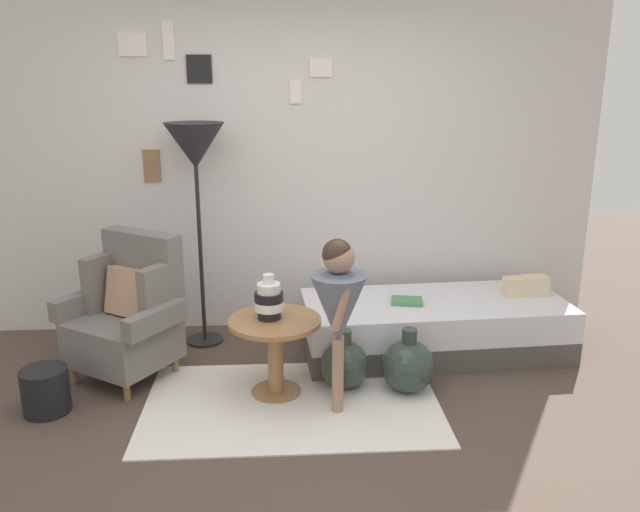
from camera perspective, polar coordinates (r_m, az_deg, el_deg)
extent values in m
plane|color=#4C3D33|center=(3.60, -1.51, -17.46)|extent=(12.00, 12.00, 0.00)
cube|color=silver|center=(5.00, -2.45, 8.07)|extent=(4.80, 0.10, 2.60)
cube|color=white|center=(5.02, -16.49, 17.73)|extent=(0.20, 0.02, 0.16)
cube|color=beige|center=(5.01, -16.50, 17.73)|extent=(0.16, 0.01, 0.12)
cube|color=white|center=(4.91, 0.08, 16.54)|extent=(0.16, 0.02, 0.13)
cube|color=beige|center=(4.91, 0.08, 16.54)|extent=(0.13, 0.01, 0.10)
cube|color=white|center=(4.90, -2.21, 14.46)|extent=(0.09, 0.02, 0.16)
cube|color=#B7B7AD|center=(4.90, -2.20, 14.46)|extent=(0.07, 0.01, 0.12)
cube|color=olive|center=(5.04, -14.86, 7.84)|extent=(0.13, 0.02, 0.24)
cube|color=silver|center=(5.03, -14.87, 7.83)|extent=(0.10, 0.01, 0.19)
cube|color=black|center=(4.93, -10.79, 16.17)|extent=(0.18, 0.02, 0.20)
cube|color=#B4B4AC|center=(4.93, -10.80, 16.17)|extent=(0.14, 0.01, 0.16)
cube|color=white|center=(4.97, -13.45, 18.28)|extent=(0.08, 0.02, 0.26)
cube|color=#A0A09D|center=(4.97, -13.46, 18.28)|extent=(0.06, 0.01, 0.20)
cube|color=silver|center=(4.07, -2.52, -13.08)|extent=(1.83, 1.13, 0.01)
cylinder|color=olive|center=(4.61, -21.16, -9.85)|extent=(0.04, 0.04, 0.12)
cylinder|color=olive|center=(4.27, -16.96, -11.52)|extent=(0.04, 0.04, 0.12)
cylinder|color=olive|center=(4.87, -17.10, -8.06)|extent=(0.04, 0.04, 0.12)
cylinder|color=olive|center=(4.55, -12.86, -9.44)|extent=(0.04, 0.04, 0.12)
cube|color=slate|center=(4.49, -17.25, -7.24)|extent=(0.81, 0.80, 0.30)
cube|color=slate|center=(4.49, -15.57, -1.30)|extent=(0.58, 0.45, 0.55)
cube|color=slate|center=(4.61, -18.94, -2.21)|extent=(0.24, 0.30, 0.39)
cube|color=slate|center=(4.25, -14.25, -3.34)|extent=(0.24, 0.30, 0.39)
cube|color=slate|center=(4.63, -20.47, -3.89)|extent=(0.35, 0.47, 0.14)
cube|color=slate|center=(4.17, -14.55, -5.55)|extent=(0.35, 0.47, 0.14)
cube|color=tan|center=(4.44, -16.66, -3.15)|extent=(0.39, 0.33, 0.33)
cube|color=#4C4742|center=(4.82, 10.11, -7.42)|extent=(1.95, 0.91, 0.18)
cube|color=silver|center=(4.75, 10.23, -5.20)|extent=(1.95, 0.91, 0.22)
cube|color=beige|center=(4.99, 18.74, -2.54)|extent=(0.20, 0.14, 0.15)
cube|color=beige|center=(4.93, 17.13, -2.66)|extent=(0.18, 0.14, 0.14)
cylinder|color=#9E7042|center=(4.20, -3.96, -12.06)|extent=(0.32, 0.32, 0.02)
cylinder|color=#9E7042|center=(4.10, -4.02, -9.08)|extent=(0.10, 0.10, 0.46)
cylinder|color=#9E7042|center=(4.00, -4.09, -5.88)|extent=(0.59, 0.59, 0.03)
cylinder|color=black|center=(4.00, -4.58, -5.21)|extent=(0.15, 0.15, 0.06)
cylinder|color=white|center=(3.98, -4.59, -4.44)|extent=(0.18, 0.18, 0.06)
cylinder|color=black|center=(3.96, -4.61, -3.66)|extent=(0.18, 0.18, 0.06)
cylinder|color=white|center=(3.94, -4.63, -2.88)|extent=(0.15, 0.15, 0.06)
cylinder|color=white|center=(3.92, -4.65, -2.07)|extent=(0.07, 0.07, 0.06)
cylinder|color=black|center=(5.03, -10.28, -7.41)|extent=(0.28, 0.28, 0.02)
cylinder|color=black|center=(4.78, -10.74, 1.34)|extent=(0.03, 0.03, 1.56)
cone|color=#232328|center=(4.66, -11.18, 9.69)|extent=(0.43, 0.43, 0.33)
cylinder|color=#A37A60|center=(3.88, 1.60, -10.88)|extent=(0.07, 0.07, 0.46)
cylinder|color=#A37A60|center=(3.97, 1.63, -10.23)|extent=(0.07, 0.07, 0.46)
cone|color=slate|center=(3.76, 1.67, -4.86)|extent=(0.34, 0.34, 0.44)
cylinder|color=slate|center=(3.71, 1.68, -2.77)|extent=(0.17, 0.17, 0.17)
cylinder|color=#A37A60|center=(3.63, 1.95, -4.62)|extent=(0.13, 0.06, 0.29)
cylinder|color=#A37A60|center=(3.85, 2.01, -3.37)|extent=(0.13, 0.06, 0.29)
sphere|color=#A37A60|center=(3.66, 1.71, -0.16)|extent=(0.19, 0.19, 0.19)
sphere|color=#38281E|center=(3.65, 1.55, 0.19)|extent=(0.18, 0.18, 0.18)
cube|color=#488854|center=(4.62, 7.81, -4.03)|extent=(0.25, 0.20, 0.03)
sphere|color=#2D3D33|center=(4.20, 2.20, -9.76)|extent=(0.32, 0.32, 0.32)
cylinder|color=#2D3D33|center=(4.12, 2.23, -7.27)|extent=(0.09, 0.09, 0.09)
sphere|color=#2D3D33|center=(4.19, 7.93, -9.78)|extent=(0.35, 0.35, 0.35)
cylinder|color=#2D3D33|center=(4.10, 8.04, -7.10)|extent=(0.10, 0.10, 0.09)
cylinder|color=black|center=(4.27, -23.43, -11.03)|extent=(0.28, 0.28, 0.28)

